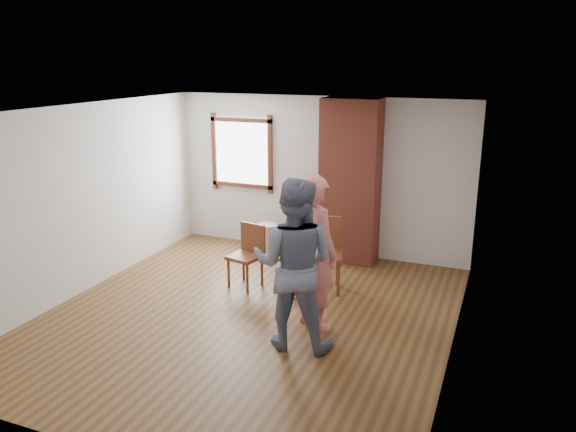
% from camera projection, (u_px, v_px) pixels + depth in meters
% --- Properties ---
extents(ground, '(5.50, 5.50, 0.00)m').
position_uv_depth(ground, '(248.00, 317.00, 7.16)').
color(ground, brown).
rests_on(ground, ground).
extents(room_shell, '(5.04, 5.52, 2.62)m').
position_uv_depth(room_shell, '(262.00, 168.00, 7.23)').
color(room_shell, silver).
rests_on(room_shell, ground).
extents(brick_chimney, '(0.90, 0.50, 2.60)m').
position_uv_depth(brick_chimney, '(350.00, 182.00, 8.82)').
color(brick_chimney, '#A34A3A').
rests_on(brick_chimney, ground).
extents(stoneware_crock, '(0.40, 0.40, 0.48)m').
position_uv_depth(stoneware_crock, '(269.00, 238.00, 9.52)').
color(stoneware_crock, tan).
rests_on(stoneware_crock, ground).
extents(dark_pot, '(0.15, 0.15, 0.15)m').
position_uv_depth(dark_pot, '(262.00, 246.00, 9.61)').
color(dark_pot, black).
rests_on(dark_pot, ground).
extents(dining_chair_left, '(0.50, 0.50, 0.90)m').
position_uv_depth(dining_chair_left, '(248.00, 252.00, 8.03)').
color(dining_chair_left, brown).
rests_on(dining_chair_left, ground).
extents(dining_chair_right, '(0.61, 0.61, 1.03)m').
position_uv_depth(dining_chair_right, '(324.00, 250.00, 7.90)').
color(dining_chair_right, brown).
rests_on(dining_chair_right, ground).
extents(side_table, '(0.40, 0.40, 0.60)m').
position_uv_depth(side_table, '(290.00, 269.00, 7.67)').
color(side_table, brown).
rests_on(side_table, ground).
extents(cake_plate, '(0.18, 0.18, 0.01)m').
position_uv_depth(cake_plate, '(290.00, 255.00, 7.61)').
color(cake_plate, white).
rests_on(cake_plate, side_table).
extents(cake_slice, '(0.08, 0.07, 0.06)m').
position_uv_depth(cake_slice, '(290.00, 253.00, 7.60)').
color(cake_slice, silver).
rests_on(cake_slice, cake_plate).
extents(man, '(1.04, 0.86, 1.96)m').
position_uv_depth(man, '(294.00, 264.00, 6.22)').
color(man, '#121734').
rests_on(man, ground).
extents(person_pink, '(0.83, 0.74, 1.90)m').
position_uv_depth(person_pink, '(314.00, 252.00, 6.69)').
color(person_pink, '#EA7B75').
rests_on(person_pink, ground).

